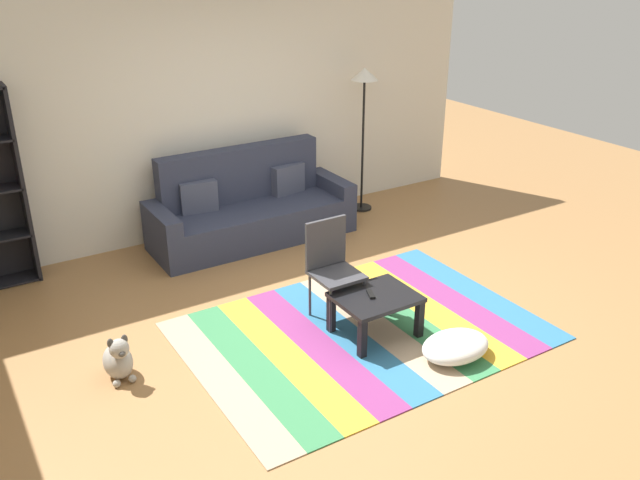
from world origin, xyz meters
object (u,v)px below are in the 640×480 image
coffee_table (375,302)px  tv_remote (371,294)px  dog (118,359)px  standing_lamp (364,93)px  pouf (455,346)px  couch (250,210)px  folding_chair (331,262)px

coffee_table → tv_remote: (-0.03, 0.03, 0.08)m
dog → tv_remote: same height
standing_lamp → pouf: bearing=-112.1°
pouf → couch: bearing=96.0°
dog → pouf: bearing=-26.1°
pouf → standing_lamp: standing_lamp is taller
coffee_table → pouf: bearing=-61.6°
couch → dog: 2.78m
couch → standing_lamp: 1.94m
couch → dog: couch is taller
couch → standing_lamp: size_ratio=1.30×
dog → standing_lamp: 4.33m
standing_lamp → tv_remote: standing_lamp is taller
couch → tv_remote: 2.38m
dog → folding_chair: size_ratio=0.44×
standing_lamp → tv_remote: (-1.64, -2.46, -1.07)m
coffee_table → folding_chair: folding_chair is taller
coffee_table → dog: 2.11m
pouf → tv_remote: size_ratio=3.99×
dog → standing_lamp: bearing=28.2°
dog → tv_remote: bearing=-14.2°
dog → standing_lamp: size_ratio=0.23×
coffee_table → standing_lamp: standing_lamp is taller
pouf → coffee_table: bearing=118.4°
pouf → dog: bearing=153.9°
standing_lamp → folding_chair: bearing=-130.9°
folding_chair → couch: bearing=118.6°
standing_lamp → folding_chair: (-1.75, -2.02, -0.92)m
coffee_table → folding_chair: size_ratio=0.74×
pouf → tv_remote: bearing=119.7°
dog → folding_chair: (1.89, -0.07, 0.37)m
couch → dog: size_ratio=5.69×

